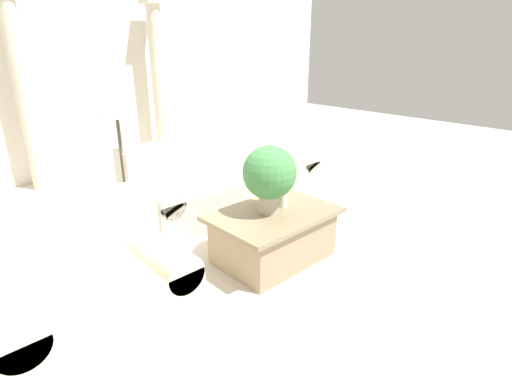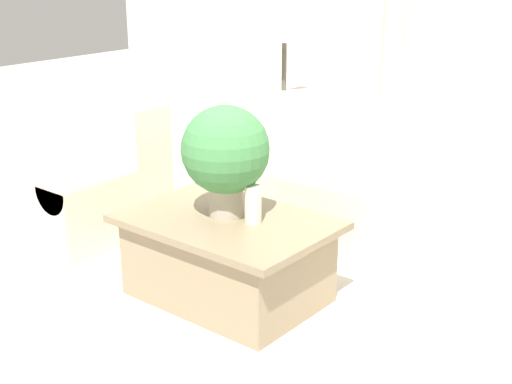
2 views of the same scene
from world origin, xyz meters
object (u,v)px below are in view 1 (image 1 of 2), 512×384
(coffee_table, at_px, (273,235))
(floor_lamp, at_px, (116,111))
(potted_plant, at_px, (269,174))
(loveseat, at_px, (85,286))
(sofa_long, at_px, (225,181))

(coffee_table, bearing_deg, floor_lamp, 116.18)
(potted_plant, bearing_deg, loveseat, 174.50)
(sofa_long, distance_m, floor_lamp, 1.48)
(potted_plant, bearing_deg, sofa_long, 68.51)
(loveseat, height_order, coffee_table, loveseat)
(coffee_table, bearing_deg, loveseat, 173.59)
(loveseat, bearing_deg, sofa_long, 27.30)
(loveseat, distance_m, potted_plant, 1.66)
(coffee_table, xyz_separation_m, floor_lamp, (-0.70, 1.42, 1.03))
(floor_lamp, bearing_deg, potted_plant, -64.38)
(loveseat, distance_m, coffee_table, 1.63)
(loveseat, distance_m, floor_lamp, 1.79)
(coffee_table, height_order, potted_plant, potted_plant)
(sofa_long, bearing_deg, potted_plant, -111.49)
(loveseat, bearing_deg, potted_plant, -5.50)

